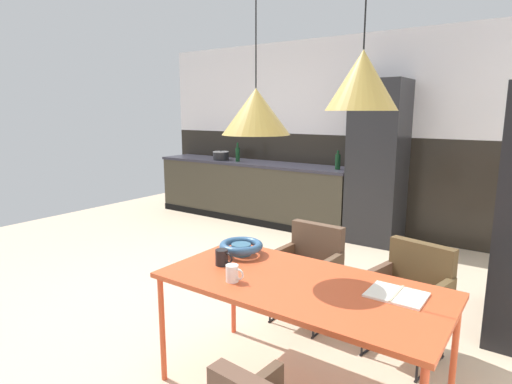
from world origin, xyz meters
name	(u,v)px	position (x,y,z in m)	size (l,w,h in m)	color
ground_plane	(212,294)	(0.00, 0.00, 0.00)	(8.16, 8.16, 0.00)	beige
back_wall_splashback_dark	(341,182)	(0.00, 2.86, 0.67)	(6.28, 0.12, 1.35)	black
back_wall_panel_upper	(345,86)	(0.00, 2.86, 2.02)	(6.28, 0.12, 1.35)	white
kitchen_counter	(252,191)	(-1.34, 2.49, 0.46)	(3.32, 0.63, 0.91)	#3D382B
refrigerator_column	(378,163)	(0.65, 2.50, 1.03)	(0.64, 0.60, 2.07)	#232326
dining_table	(300,290)	(1.36, -0.77, 0.68)	(1.63, 0.80, 0.72)	#D25029
armchair_head_of_table	(412,285)	(1.77, 0.07, 0.51)	(0.56, 0.55, 0.79)	brown
armchair_facing_counter	(310,260)	(0.95, 0.13, 0.50)	(0.51, 0.49, 0.77)	brown
fruit_bowl	(241,246)	(0.80, -0.59, 0.78)	(0.30, 0.30, 0.09)	#33607F
open_book	(396,295)	(1.87, -0.63, 0.73)	(0.29, 0.24, 0.02)	white
mug_white_ceramic	(233,273)	(1.04, -0.98, 0.77)	(0.12, 0.07, 0.10)	white
mug_glass_clear	(222,257)	(0.82, -0.82, 0.77)	(0.13, 0.08, 0.10)	black
cooking_pot	(221,156)	(-1.89, 2.41, 0.98)	(0.26, 0.26, 0.16)	black
bottle_vinegar_dark	(238,154)	(-1.54, 2.41, 1.03)	(0.06, 0.06, 0.29)	#0F3319
bottle_wine_green	(338,161)	(0.12, 2.46, 1.02)	(0.07, 0.07, 0.25)	#0F3319
pendant_lamp_over_table_near	(256,112)	(1.04, -0.75, 1.68)	(0.40, 0.40, 1.10)	black
pendant_lamp_over_table_far	(362,80)	(1.69, -0.80, 1.83)	(0.34, 0.34, 0.96)	black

